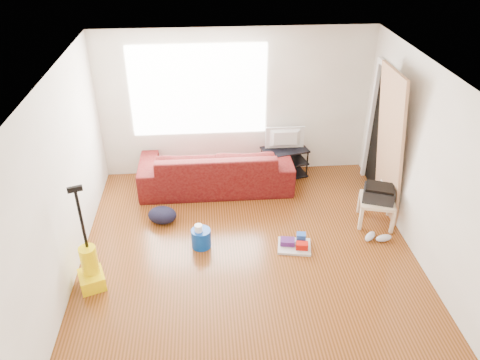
{
  "coord_description": "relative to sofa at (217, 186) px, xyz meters",
  "views": [
    {
      "loc": [
        -0.51,
        -4.75,
        4.16
      ],
      "look_at": [
        -0.08,
        0.6,
        0.92
      ],
      "focal_mm": 35.0,
      "sensor_mm": 36.0,
      "label": 1
    }
  ],
  "objects": [
    {
      "name": "printer",
      "position": [
        2.32,
        -1.2,
        0.51
      ],
      "size": [
        0.53,
        0.47,
        0.23
      ],
      "rotation": [
        0.0,
        0.0,
        -0.37
      ],
      "color": "black",
      "rests_on": "side_table"
    },
    {
      "name": "bucket",
      "position": [
        -0.27,
        -1.56,
        0.0
      ],
      "size": [
        0.34,
        0.34,
        0.27
      ],
      "primitive_type": "cylinder",
      "rotation": [
        0.0,
        0.0,
        -0.3
      ],
      "color": "#0537A0",
      "rests_on": "ground"
    },
    {
      "name": "toilet_paper",
      "position": [
        -0.3,
        -1.57,
        0.19
      ],
      "size": [
        0.11,
        0.11,
        0.1
      ],
      "primitive_type": "cylinder",
      "color": "white",
      "rests_on": "bucket"
    },
    {
      "name": "tv",
      "position": [
        1.18,
        0.27,
        0.71
      ],
      "size": [
        0.66,
        0.09,
        0.38
      ],
      "primitive_type": "imported",
      "rotation": [
        0.0,
        0.0,
        3.14
      ],
      "color": "black",
      "rests_on": "tv_stand"
    },
    {
      "name": "cleaning_tray",
      "position": [
        1.03,
        -1.68,
        0.05
      ],
      "size": [
        0.51,
        0.43,
        0.16
      ],
      "rotation": [
        0.0,
        0.0,
        -0.17
      ],
      "color": "silver",
      "rests_on": "ground"
    },
    {
      "name": "sneakers",
      "position": [
        2.21,
        -1.63,
        0.05
      ],
      "size": [
        0.43,
        0.25,
        0.1
      ],
      "rotation": [
        0.0,
        0.0,
        0.37
      ],
      "color": "silver",
      "rests_on": "ground"
    },
    {
      "name": "backpack",
      "position": [
        -0.84,
        -0.93,
        0.0
      ],
      "size": [
        0.5,
        0.43,
        0.24
      ],
      "primitive_type": "ellipsoid",
      "rotation": [
        0.0,
        0.0,
        -0.24
      ],
      "color": "black",
      "rests_on": "ground"
    },
    {
      "name": "room",
      "position": [
        0.44,
        -1.8,
        1.25
      ],
      "size": [
        4.51,
        5.01,
        2.51
      ],
      "color": "#502C0A",
      "rests_on": "ground"
    },
    {
      "name": "sofa",
      "position": [
        0.0,
        0.0,
        0.0
      ],
      "size": [
        2.49,
        0.97,
        0.73
      ],
      "primitive_type": "imported",
      "rotation": [
        0.0,
        0.0,
        3.14
      ],
      "color": "#380005",
      "rests_on": "ground"
    },
    {
      "name": "side_table",
      "position": [
        2.32,
        -1.2,
        0.34
      ],
      "size": [
        0.6,
        0.6,
        0.4
      ],
      "rotation": [
        0.0,
        0.0,
        -0.26
      ],
      "color": "tan",
      "rests_on": "ground"
    },
    {
      "name": "door_panel",
      "position": [
        2.5,
        -0.87,
        0.0
      ],
      "size": [
        0.28,
        0.9,
        2.23
      ],
      "primitive_type": "cube",
      "rotation": [
        0.0,
        -0.1,
        0.0
      ],
      "color": "#A87951",
      "rests_on": "ground"
    },
    {
      "name": "vacuum",
      "position": [
        -1.63,
        -2.2,
        0.26
      ],
      "size": [
        0.39,
        0.42,
        1.41
      ],
      "rotation": [
        0.0,
        0.0,
        0.35
      ],
      "color": "#F6D100",
      "rests_on": "ground"
    },
    {
      "name": "tv_stand",
      "position": [
        1.18,
        0.27,
        0.27
      ],
      "size": [
        0.84,
        0.6,
        0.52
      ],
      "rotation": [
        0.0,
        0.0,
        0.24
      ],
      "color": "black",
      "rests_on": "ground"
    }
  ]
}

